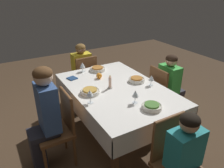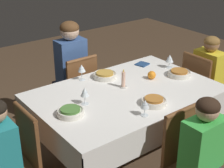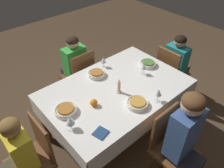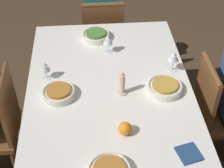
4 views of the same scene
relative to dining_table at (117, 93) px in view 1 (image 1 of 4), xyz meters
The scene contains 21 objects.
ground_plane 0.67m from the dining_table, ahead, with size 8.00×8.00×0.00m, color #4C3826.
dining_table is the anchor object (origin of this frame).
chair_north 0.79m from the dining_table, 92.29° to the left, with size 0.38×0.38×0.88m.
chair_south 0.79m from the dining_table, 91.27° to the right, with size 0.38×0.38×0.88m.
chair_east 1.05m from the dining_table, ahead, with size 0.38×0.38×0.88m.
chair_west 1.05m from the dining_table, behind, with size 0.38×0.38×0.88m.
person_adult_denim 0.90m from the dining_table, 91.93° to the left, with size 0.30×0.34×1.20m.
person_child_green 0.92m from the dining_table, 91.06° to the right, with size 0.30×0.33×1.04m.
person_child_yellow 1.19m from the dining_table, ahead, with size 0.33×0.30×1.04m.
person_child_teal 1.19m from the dining_table, behind, with size 0.33×0.30×1.01m.
bowl_north 0.36m from the dining_table, 85.48° to the left, with size 0.22×0.22×0.06m.
wine_glass_north 0.50m from the dining_table, 111.49° to the left, with size 0.07×0.07×0.15m.
bowl_south 0.34m from the dining_table, 85.35° to the right, with size 0.21×0.21×0.06m.
wine_glass_south 0.47m from the dining_table, 110.82° to the right, with size 0.07×0.07×0.13m.
bowl_east 0.63m from the dining_table, ahead, with size 0.22×0.22×0.06m.
wine_glass_east 0.73m from the dining_table, 12.57° to the left, with size 0.08×0.08×0.14m.
bowl_west 0.61m from the dining_table, behind, with size 0.21×0.21×0.06m.
wine_glass_west 0.45m from the dining_table, behind, with size 0.07×0.07×0.15m.
candle_centerpiece 0.17m from the dining_table, 67.64° to the left, with size 0.06×0.06×0.17m.
orange_fruit 0.38m from the dining_table, ahead, with size 0.08×0.08×0.08m, color orange.
napkin_red_folded 0.65m from the dining_table, 35.45° to the left, with size 0.14×0.14×0.01m.
Camera 1 is at (-2.04, 1.25, 1.94)m, focal length 35.00 mm.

